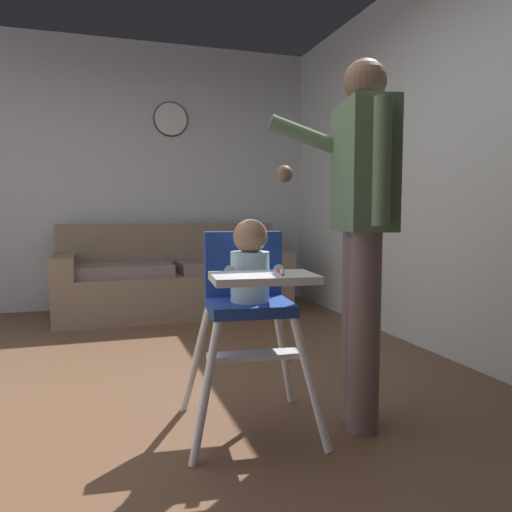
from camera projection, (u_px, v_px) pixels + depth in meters
ground at (145, 419)px, 2.51m from camera, size 5.65×7.26×0.10m
wall_far at (116, 175)px, 5.10m from camera, size 4.85×0.06×2.71m
wall_right at (454, 156)px, 3.29m from camera, size 0.06×6.26×2.71m
couch at (174, 279)px, 4.85m from camera, size 2.17×0.86×0.86m
high_chair at (249, 287)px, 2.21m from camera, size 0.66×0.77×0.96m
adult_standing at (361, 223)px, 2.23m from camera, size 0.51×0.57×1.65m
wall_clock at (171, 119)px, 5.17m from camera, size 0.36×0.04×0.36m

